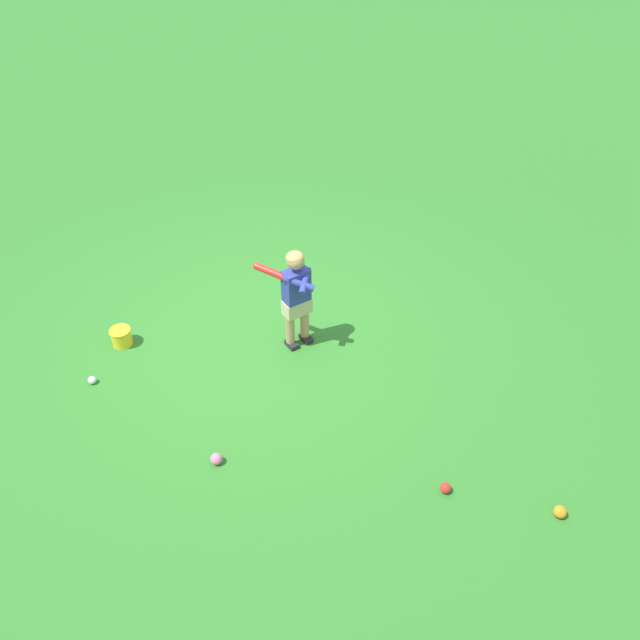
% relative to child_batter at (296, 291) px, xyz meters
% --- Properties ---
extents(ground_plane, '(40.00, 40.00, 0.00)m').
position_rel_child_batter_xyz_m(ground_plane, '(0.22, -0.34, -0.65)').
color(ground_plane, '#2D7528').
extents(child_batter, '(0.36, 0.62, 1.08)m').
position_rel_child_batter_xyz_m(child_batter, '(0.00, 0.00, 0.00)').
color(child_batter, '#232328').
rests_on(child_batter, ground).
extents(play_ball_near_batter, '(0.10, 0.10, 0.10)m').
position_rel_child_batter_xyz_m(play_ball_near_batter, '(1.56, 0.53, -0.60)').
color(play_ball_near_batter, pink).
rests_on(play_ball_near_batter, ground).
extents(play_ball_center_lawn, '(0.10, 0.10, 0.10)m').
position_rel_child_batter_xyz_m(play_ball_center_lawn, '(0.17, 2.91, -0.60)').
color(play_ball_center_lawn, orange).
rests_on(play_ball_center_lawn, ground).
extents(play_ball_behind_batter, '(0.08, 0.08, 0.08)m').
position_rel_child_batter_xyz_m(play_ball_behind_batter, '(1.71, -1.06, -0.61)').
color(play_ball_behind_batter, white).
rests_on(play_ball_behind_batter, ground).
extents(play_ball_midfield, '(0.09, 0.09, 0.09)m').
position_rel_child_batter_xyz_m(play_ball_midfield, '(0.55, 2.12, -0.61)').
color(play_ball_midfield, red).
rests_on(play_ball_midfield, ground).
extents(toy_bucket, '(0.22, 0.22, 0.19)m').
position_rel_child_batter_xyz_m(toy_bucket, '(1.18, -1.31, -0.55)').
color(toy_bucket, yellow).
rests_on(toy_bucket, ground).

